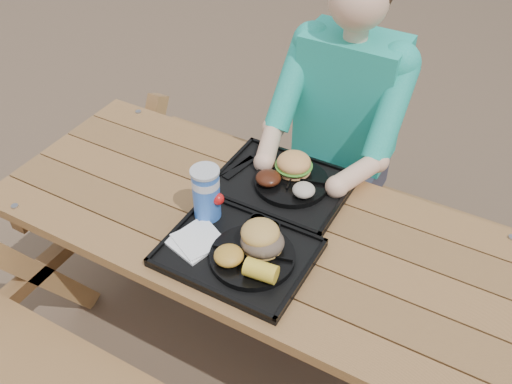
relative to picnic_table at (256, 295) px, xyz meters
The scene contains 18 objects.
ground 0.38m from the picnic_table, ahead, with size 60.00×60.00×0.00m, color #999999.
picnic_table is the anchor object (origin of this frame).
tray_near 0.42m from the picnic_table, 81.22° to the right, with size 0.45×0.35×0.02m, color black.
tray_far 0.43m from the picnic_table, 91.40° to the left, with size 0.45×0.35×0.02m, color black.
plate_near 0.44m from the picnic_table, 64.17° to the right, with size 0.26×0.26×0.02m, color black.
plate_far 0.46m from the picnic_table, 83.08° to the left, with size 0.26×0.26×0.02m, color black.
napkin_stack 0.46m from the picnic_table, 119.86° to the right, with size 0.14×0.14×0.02m, color white.
soda_cup 0.51m from the picnic_table, 155.20° to the right, with size 0.09×0.09×0.18m, color blue.
condiment_bbq 0.41m from the picnic_table, 53.04° to the right, with size 0.06×0.06×0.03m, color #341105.
condiment_mustard 0.42m from the picnic_table, 21.59° to the right, with size 0.05×0.05×0.03m, color gold.
sandwich 0.50m from the picnic_table, 53.60° to the right, with size 0.13×0.13×0.13m, color gold, non-canonical shape.
mac_cheese 0.49m from the picnic_table, 81.80° to the right, with size 0.09×0.09×0.04m, color gold.
corn_cob 0.52m from the picnic_table, 57.83° to the right, with size 0.10×0.10×0.06m, color yellow, non-canonical shape.
cutlery_far 0.48m from the picnic_table, 131.00° to the left, with size 0.03×0.17×0.01m, color black.
burger 0.53m from the picnic_table, 87.78° to the left, with size 0.12×0.12×0.11m, color #EE9E54, non-canonical shape.
baked_beans 0.46m from the picnic_table, 103.94° to the left, with size 0.09×0.09×0.04m, color #441B0D.
potato_salad 0.47m from the picnic_table, 58.57° to the left, with size 0.08×0.08×0.04m, color beige.
diner 0.72m from the picnic_table, 86.66° to the left, with size 0.48×0.84×1.28m, color #1CB6C4, non-canonical shape.
Camera 1 is at (0.66, -1.18, 2.05)m, focal length 40.00 mm.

